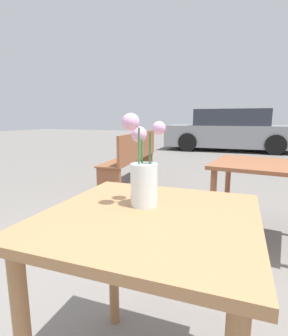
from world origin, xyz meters
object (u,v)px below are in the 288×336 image
at_px(flower_vase, 143,176).
at_px(bench_near, 134,156).
at_px(table_back, 266,177).
at_px(parked_car, 231,131).
at_px(table_front, 149,250).

distance_m(flower_vase, bench_near, 3.23).
height_order(flower_vase, table_back, flower_vase).
xyz_separation_m(flower_vase, parked_car, (-0.59, 8.41, -0.22)).
xyz_separation_m(table_front, parked_car, (-0.64, 8.48, 0.03)).
height_order(flower_vase, parked_car, parked_car).
xyz_separation_m(bench_near, parked_car, (0.86, 5.55, 0.17)).
xyz_separation_m(table_front, table_back, (0.38, 1.56, -0.02)).
height_order(table_front, parked_car, parked_car).
xyz_separation_m(table_back, parked_car, (-1.03, 6.92, 0.05)).
bearing_deg(table_front, table_back, 76.18).
bearing_deg(parked_car, flower_vase, -85.99).
relative_size(table_front, parked_car, 0.18).
height_order(table_back, parked_car, parked_car).
relative_size(table_front, table_back, 0.86).
bearing_deg(table_front, parked_car, 94.35).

